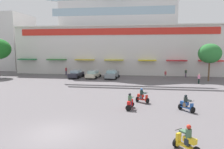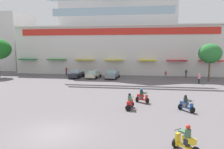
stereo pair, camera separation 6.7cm
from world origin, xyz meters
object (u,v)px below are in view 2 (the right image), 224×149
Objects in this scene: scooter_rider_4 at (186,140)px; pedestrian_0 at (166,74)px; scooter_rider_2 at (130,102)px; pedestrian_3 at (199,78)px; parked_car_0 at (76,74)px; parked_car_2 at (112,74)px; pedestrian_1 at (66,71)px; scooter_rider_9 at (186,104)px; scooter_rider_6 at (142,97)px; pedestrian_2 at (186,73)px; plaza_tree_1 at (210,53)px; parked_car_1 at (93,74)px.

pedestrian_0 is (1.59, 26.77, 0.25)m from scooter_rider_4.
scooter_rider_2 is 18.06m from pedestrian_3.
parked_car_0 is 2.87× the size of scooter_rider_4.
parked_car_2 is 10.64m from pedestrian_1.
pedestrian_3 is (6.24, 22.86, 0.23)m from scooter_rider_4.
pedestrian_3 is at bearing -16.66° from pedestrian_1.
pedestrian_3 is (4.77, 15.19, 0.28)m from scooter_rider_9.
scooter_rider_4 is at bearing -100.83° from scooter_rider_9.
scooter_rider_6 is 0.96× the size of pedestrian_3.
pedestrian_0 is at bearing 89.62° from scooter_rider_9.
pedestrian_1 reaches higher than pedestrian_2.
plaza_tree_1 is at bearing -1.20° from parked_car_0.
pedestrian_3 is (14.08, -3.56, 0.10)m from parked_car_2.
pedestrian_0 is (-6.96, 0.78, -3.69)m from plaza_tree_1.
pedestrian_0 is 1.03× the size of pedestrian_3.
pedestrian_1 is 1.06× the size of pedestrian_3.
pedestrian_2 is at bearing 94.72° from pedestrian_3.
parked_car_1 is at bearing 179.71° from parked_car_2.
plaza_tree_1 is at bearing 68.85° from scooter_rider_9.
parked_car_0 is 30.21m from scooter_rider_4.
scooter_rider_4 is (-8.55, -25.99, -3.94)m from plaza_tree_1.
pedestrian_2 reaches higher than scooter_rider_6.
scooter_rider_9 is (12.80, -18.77, -0.11)m from parked_car_1.
pedestrian_2 is at bearing 67.84° from scooter_rider_2.
parked_car_2 is 2.75× the size of scooter_rider_4.
pedestrian_0 reaches higher than parked_car_0.
plaza_tree_1 is 1.40× the size of parked_car_0.
pedestrian_2 is at bearing 14.86° from parked_car_2.
parked_car_0 is at bearing 126.68° from scooter_rider_6.
pedestrian_3 is (8.61, 12.75, 0.26)m from scooter_rider_6.
parked_car_2 is at bearing -0.41° from parked_car_0.
scooter_rider_4 reaches higher than parked_car_1.
scooter_rider_9 is (3.84, -2.44, -0.02)m from scooter_rider_6.
pedestrian_1 is (-19.44, 3.30, 0.02)m from pedestrian_0.
scooter_rider_2 is at bearing 114.43° from scooter_rider_4.
scooter_rider_4 is 1.04× the size of scooter_rider_6.
pedestrian_0 reaches higher than scooter_rider_2.
pedestrian_1 is (-15.47, 19.95, 0.31)m from scooter_rider_6.
pedestrian_1 is (-10.00, 3.65, 0.14)m from parked_car_2.
parked_car_2 reaches higher than parked_car_0.
scooter_rider_6 is at bearing -103.38° from pedestrian_0.
scooter_rider_9 is at bearing -90.38° from pedestrian_0.
parked_car_0 is at bearing 118.80° from scooter_rider_4.
parked_car_2 is at bearing 108.57° from scooter_rider_6.
pedestrian_0 is (0.13, 19.09, 0.30)m from scooter_rider_9.
pedestrian_2 reaches higher than parked_car_2.
scooter_rider_4 is 34.97m from pedestrian_1.
scooter_rider_4 is at bearing -105.26° from pedestrian_3.
parked_car_1 is at bearing -29.13° from pedestrian_1.
pedestrian_0 is at bearing -141.41° from pedestrian_2.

